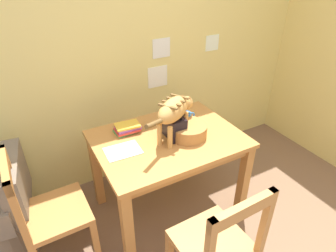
{
  "coord_description": "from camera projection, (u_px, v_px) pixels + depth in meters",
  "views": [
    {
      "loc": [
        -0.84,
        -0.44,
        1.96
      ],
      "look_at": [
        0.04,
        1.18,
        0.85
      ],
      "focal_mm": 30.87,
      "sensor_mm": 36.0,
      "label": 1
    }
  ],
  "objects": [
    {
      "name": "wicker_basket",
      "position": [
        188.0,
        130.0,
        2.19
      ],
      "size": [
        0.29,
        0.29,
        0.1
      ],
      "color": "#B3793C",
      "rests_on": "dining_table"
    },
    {
      "name": "dining_table",
      "position": [
        168.0,
        148.0,
        2.25
      ],
      "size": [
        1.1,
        0.81,
        0.75
      ],
      "color": "#BF7F3E",
      "rests_on": "ground_plane"
    },
    {
      "name": "cat",
      "position": [
        175.0,
        110.0,
        2.09
      ],
      "size": [
        0.54,
        0.36,
        0.32
      ],
      "rotation": [
        0.0,
        0.0,
        -1.02
      ],
      "color": "tan",
      "rests_on": "dining_table"
    },
    {
      "name": "coffee_mug",
      "position": [
        186.0,
        117.0,
        2.32
      ],
      "size": [
        0.13,
        0.08,
        0.08
      ],
      "color": "#3277C4",
      "rests_on": "saucer_bowl"
    },
    {
      "name": "book_stack",
      "position": [
        127.0,
        128.0,
        2.25
      ],
      "size": [
        0.2,
        0.14,
        0.07
      ],
      "color": "#50964C",
      "rests_on": "dining_table"
    },
    {
      "name": "magazine",
      "position": [
        123.0,
        151.0,
        2.05
      ],
      "size": [
        0.26,
        0.19,
        0.01
      ],
      "primitive_type": "cube",
      "rotation": [
        0.0,
        0.0,
        -0.04
      ],
      "color": "silver",
      "rests_on": "dining_table"
    },
    {
      "name": "saucer_bowl",
      "position": [
        186.0,
        124.0,
        2.34
      ],
      "size": [
        0.18,
        0.18,
        0.03
      ],
      "primitive_type": "cylinder",
      "color": "#375CB6",
      "rests_on": "dining_table"
    },
    {
      "name": "toaster",
      "position": [
        174.0,
        126.0,
        2.18
      ],
      "size": [
        0.12,
        0.2,
        0.18
      ],
      "color": "black",
      "rests_on": "dining_table"
    },
    {
      "name": "wall_rear",
      "position": [
        124.0,
        49.0,
        2.46
      ],
      "size": [
        4.35,
        0.11,
        2.5
      ],
      "color": "#E7D375",
      "rests_on": "ground_plane"
    },
    {
      "name": "wooden_chair_near",
      "position": [
        49.0,
        213.0,
        1.93
      ],
      "size": [
        0.43,
        0.43,
        0.94
      ],
      "rotation": [
        0.0,
        0.0,
        -1.54
      ],
      "color": "#BB793B",
      "rests_on": "ground_plane"
    },
    {
      "name": "wooden_chair_far",
      "position": [
        217.0,
        246.0,
        1.71
      ],
      "size": [
        0.43,
        0.43,
        0.94
      ],
      "rotation": [
        0.0,
        0.0,
        0.03
      ],
      "color": "#BC7F42",
      "rests_on": "ground_plane"
    }
  ]
}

